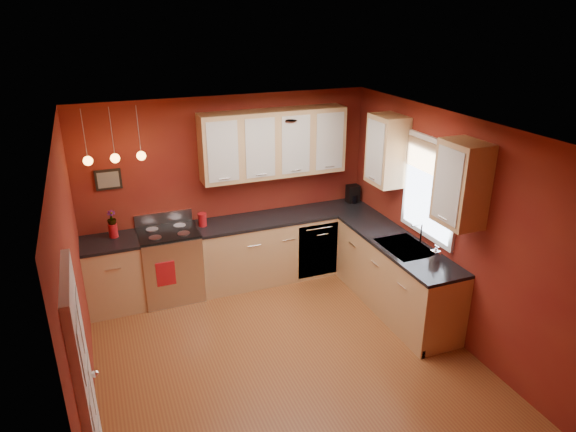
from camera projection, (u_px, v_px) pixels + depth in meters
name	position (u px, v px, depth m)	size (l,w,h in m)	color
floor	(284.00, 357.00, 5.76)	(4.20, 4.20, 0.00)	brown
ceiling	(283.00, 128.00, 4.78)	(4.00, 4.20, 0.02)	white
wall_back	(229.00, 190.00, 7.08)	(4.00, 0.02, 2.60)	maroon
wall_front	(395.00, 381.00, 3.46)	(4.00, 0.02, 2.60)	maroon
wall_left	(76.00, 289.00, 4.59)	(0.02, 4.20, 2.60)	maroon
wall_right	(444.00, 225.00, 5.95)	(0.02, 4.20, 2.60)	maroon
base_cabinets_back_left	(114.00, 276.00, 6.58)	(0.70, 0.60, 0.90)	tan
base_cabinets_back_right	(286.00, 246.00, 7.39)	(2.54, 0.60, 0.90)	tan
base_cabinets_right	(395.00, 277.00, 6.56)	(0.60, 2.10, 0.90)	tan
counter_back_left	(109.00, 242.00, 6.41)	(0.70, 0.62, 0.04)	black
counter_back_right	(286.00, 216.00, 7.22)	(2.54, 0.62, 0.04)	black
counter_right	(398.00, 243.00, 6.38)	(0.62, 2.10, 0.04)	black
gas_range	(171.00, 264.00, 6.82)	(0.76, 0.64, 1.11)	silver
dishwasher_front	(318.00, 250.00, 7.27)	(0.60, 0.02, 0.80)	silver
sink	(405.00, 249.00, 6.26)	(0.50, 0.70, 0.33)	#96959B
window	(430.00, 186.00, 6.06)	(0.06, 1.02, 1.22)	white
door_left_wall	(88.00, 401.00, 3.67)	(0.12, 0.82, 2.05)	white
upper_cabinets_back	(274.00, 143.00, 6.89)	(2.00, 0.35, 0.90)	tan
upper_cabinets_right	(420.00, 165.00, 5.93)	(0.35, 1.95, 0.90)	tan
wall_picture	(108.00, 180.00, 6.41)	(0.32, 0.03, 0.26)	black
pendant_lights	(115.00, 158.00, 6.02)	(0.71, 0.11, 0.66)	#96959B
red_canister	(202.00, 220.00, 6.81)	(0.12, 0.12, 0.18)	#AD1217
red_vase	(113.00, 231.00, 6.48)	(0.11, 0.11, 0.18)	#AD1217
flowers	(111.00, 218.00, 6.42)	(0.11, 0.11, 0.20)	#AD1217
coffee_maker	(353.00, 194.00, 7.65)	(0.18, 0.18, 0.26)	black
soap_pump	(435.00, 253.00, 5.85)	(0.09, 0.09, 0.20)	white
dish_towel	(166.00, 274.00, 6.48)	(0.24, 0.02, 0.32)	#AD1217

